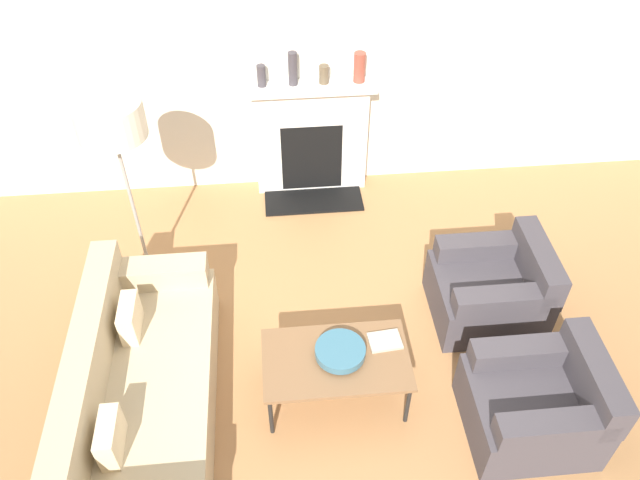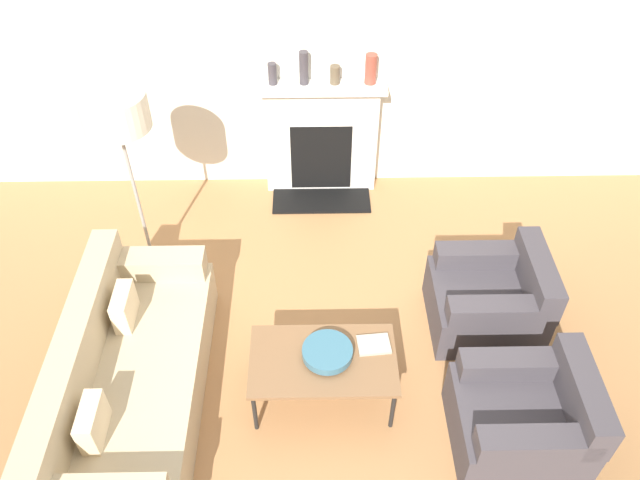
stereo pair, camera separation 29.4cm
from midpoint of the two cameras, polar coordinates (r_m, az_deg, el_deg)
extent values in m
plane|color=#A87547|center=(4.85, 1.91, -15.14)|extent=(18.00, 18.00, 0.00)
cube|color=silver|center=(5.99, 1.06, 16.81)|extent=(18.00, 0.06, 2.90)
cube|color=silver|center=(6.33, 1.44, 9.18)|extent=(1.11, 0.20, 1.15)
cube|color=black|center=(6.35, 1.44, 7.54)|extent=(0.61, 0.04, 0.75)
cube|color=black|center=(6.44, 1.44, 3.62)|extent=(1.00, 0.40, 0.02)
cube|color=silver|center=(5.99, 1.55, 13.76)|extent=(1.23, 0.28, 0.05)
cube|color=tan|center=(4.85, -14.53, -12.96)|extent=(0.90, 2.15, 0.41)
cube|color=tan|center=(4.63, -19.77, -9.96)|extent=(0.20, 2.15, 0.39)
cube|color=tan|center=(5.21, -13.36, -2.22)|extent=(0.82, 0.22, 0.20)
cube|color=beige|center=(4.35, -18.22, -15.62)|extent=(0.12, 0.32, 0.28)
cube|color=beige|center=(4.90, -15.82, -5.94)|extent=(0.12, 0.32, 0.28)
cube|color=#423D42|center=(4.78, 19.26, -15.72)|extent=(0.87, 0.78, 0.42)
cube|color=#423D42|center=(4.62, 24.57, -12.80)|extent=(0.18, 0.78, 0.32)
cube|color=#423D42|center=(4.70, 19.13, -10.75)|extent=(0.78, 0.18, 0.17)
cube|color=#423D42|center=(4.40, 21.21, -17.00)|extent=(0.78, 0.18, 0.17)
cube|color=#423D42|center=(5.38, 16.28, -5.85)|extent=(0.87, 0.78, 0.42)
cube|color=#423D42|center=(5.23, 20.78, -3.03)|extent=(0.18, 0.78, 0.32)
cube|color=#423D42|center=(5.36, 16.18, -1.38)|extent=(0.78, 0.18, 0.17)
cube|color=#423D42|center=(4.98, 17.70, -6.23)|extent=(0.78, 0.18, 0.17)
cube|color=brown|center=(4.55, 2.17, -10.99)|extent=(1.06, 0.63, 0.03)
cylinder|color=black|center=(4.59, -4.10, -15.49)|extent=(0.03, 0.03, 0.42)
cylinder|color=black|center=(4.64, 8.52, -15.18)|extent=(0.03, 0.03, 0.42)
cylinder|color=black|center=(4.90, -3.87, -9.97)|extent=(0.03, 0.03, 0.42)
cylinder|color=black|center=(4.94, 7.72, -9.75)|extent=(0.03, 0.03, 0.42)
cylinder|color=#38667A|center=(4.55, 2.57, -10.55)|extent=(0.13, 0.13, 0.02)
cylinder|color=#38667A|center=(4.51, 2.58, -10.24)|extent=(0.36, 0.36, 0.06)
cube|color=#B2A893|center=(4.63, 6.78, -9.52)|extent=(0.25, 0.20, 0.02)
cylinder|color=gray|center=(5.93, -13.56, -2.12)|extent=(0.35, 0.35, 0.03)
cylinder|color=gray|center=(5.42, -14.87, 3.59)|extent=(0.03, 0.03, 1.51)
cylinder|color=beige|center=(4.94, -16.65, 11.21)|extent=(0.52, 0.52, 0.28)
cylinder|color=#3D383D|center=(5.95, -2.92, 14.92)|extent=(0.08, 0.08, 0.20)
cylinder|color=#3D383D|center=(5.92, -0.02, 15.44)|extent=(0.08, 0.08, 0.32)
cylinder|color=brown|center=(5.96, 2.84, 14.84)|extent=(0.09, 0.09, 0.18)
cylinder|color=brown|center=(5.97, 6.13, 15.26)|extent=(0.11, 0.11, 0.28)
camera|label=1|loc=(0.15, -88.43, 1.49)|focal=35.00mm
camera|label=2|loc=(0.15, 91.57, -1.49)|focal=35.00mm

